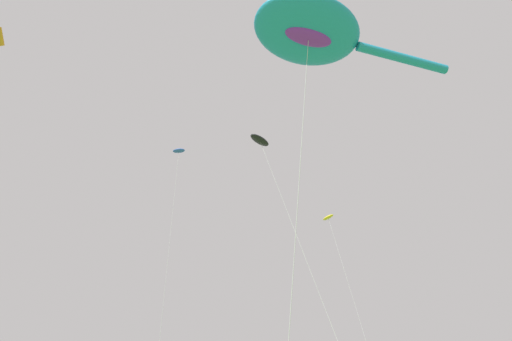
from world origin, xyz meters
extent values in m
ellipsoid|color=#1E8CBF|center=(-1.13, 4.10, 18.67)|extent=(5.89, 5.18, 1.20)
cylinder|color=#1E8CBF|center=(3.20, 2.09, 18.49)|extent=(4.40, 2.34, 0.43)
ellipsoid|color=purple|center=(-1.13, 4.10, 18.13)|extent=(2.30, 1.65, 0.43)
cylinder|color=#B2B2B7|center=(-0.60, 6.29, 9.04)|extent=(1.10, 4.41, 18.08)
ellipsoid|color=blue|center=(0.77, 18.81, 23.33)|extent=(1.05, 1.09, 0.37)
cylinder|color=#B2B2B7|center=(1.66, 19.16, 11.66)|extent=(1.81, 0.72, 23.33)
ellipsoid|color=black|center=(1.00, 9.83, 17.57)|extent=(1.25, 0.85, 0.58)
cylinder|color=#B2B2B7|center=(2.78, 8.33, 8.78)|extent=(3.58, 3.03, 17.57)
ellipsoid|color=yellow|center=(11.83, 14.28, 19.87)|extent=(0.62, 0.95, 0.45)
camera|label=1|loc=(-9.00, -1.55, 1.86)|focal=28.49mm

